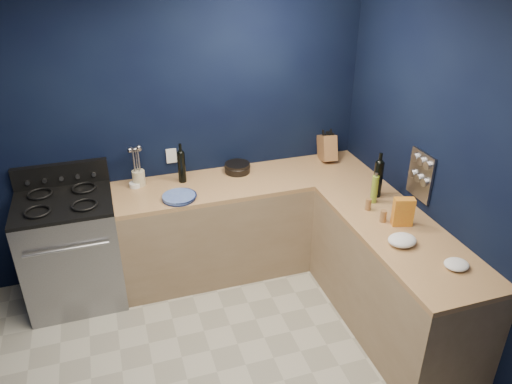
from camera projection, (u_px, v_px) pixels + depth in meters
name	position (u px, v px, depth m)	size (l,w,h in m)	color
wall_back	(169.00, 132.00, 4.28)	(3.50, 0.02, 2.60)	black
wall_right	(475.00, 193.00, 3.28)	(0.02, 3.50, 2.60)	black
cab_back	(247.00, 225.00, 4.58)	(2.30, 0.63, 0.86)	#8F7658
top_back	(246.00, 181.00, 4.37)	(2.30, 0.63, 0.04)	brown
cab_right	(392.00, 281.00, 3.84)	(0.63, 1.67, 0.86)	#8F7658
top_right	(400.00, 232.00, 3.63)	(0.63, 1.67, 0.04)	brown
gas_range	(73.00, 252.00, 4.14)	(0.76, 0.66, 0.92)	gray
oven_door	(73.00, 275.00, 3.88)	(0.59, 0.02, 0.42)	black
cooktop	(62.00, 202.00, 3.92)	(0.76, 0.66, 0.03)	black
backguard	(61.00, 175.00, 4.12)	(0.76, 0.06, 0.20)	black
spice_panel	(421.00, 175.00, 3.79)	(0.02, 0.28, 0.38)	gray
wall_outlet	(171.00, 156.00, 4.37)	(0.09, 0.02, 0.13)	white
plate_stack	(179.00, 197.00, 4.03)	(0.27, 0.27, 0.03)	#4354A8
ramekin	(135.00, 185.00, 4.23)	(0.10, 0.10, 0.04)	white
utensil_crock	(139.00, 178.00, 4.23)	(0.11, 0.11, 0.14)	beige
wine_bottle_back	(182.00, 167.00, 4.26)	(0.07, 0.07, 0.27)	black
lemon_basket	(237.00, 168.00, 4.47)	(0.23, 0.23, 0.09)	black
knife_block	(327.00, 148.00, 4.69)	(0.13, 0.22, 0.24)	brown
wine_bottle_right	(378.00, 179.00, 4.02)	(0.07, 0.07, 0.30)	black
oil_bottle	(374.00, 189.00, 3.94)	(0.05, 0.05, 0.23)	olive
spice_jar_near	(368.00, 204.00, 3.86)	(0.04, 0.04, 0.10)	olive
spice_jar_far	(383.00, 216.00, 3.71)	(0.05, 0.05, 0.09)	olive
crouton_bag	(403.00, 212.00, 3.64)	(0.15, 0.07, 0.22)	red
towel_front	(402.00, 240.00, 3.44)	(0.20, 0.17, 0.07)	white
towel_end	(457.00, 264.00, 3.21)	(0.16, 0.15, 0.05)	white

